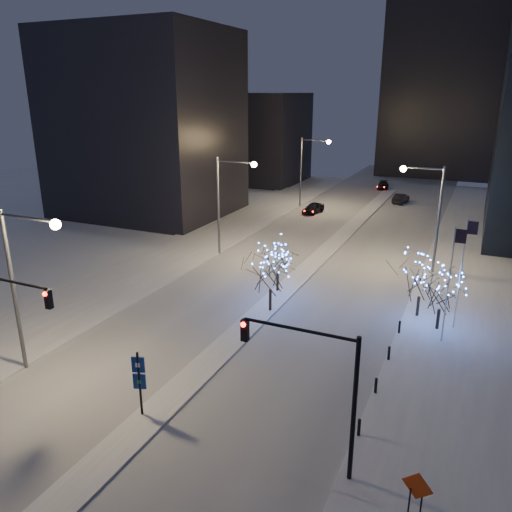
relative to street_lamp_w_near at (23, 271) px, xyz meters
The scene contains 25 objects.
ground 11.23m from the street_lamp_w_near, 12.61° to the right, with size 160.00×160.00×0.00m, color silver.
road 34.80m from the street_lamp_w_near, 74.85° to the left, with size 20.00×130.00×0.02m, color silver.
median 30.09m from the street_lamp_w_near, 72.30° to the left, with size 2.00×80.00×0.15m, color silver.
east_sidewalk 30.63m from the street_lamp_w_near, 36.94° to the left, with size 10.00×90.00×0.15m, color silver.
west_sidewalk 19.77m from the street_lamp_w_near, 105.71° to the left, with size 8.00×90.00×0.15m, color silver.
filler_west_near 42.87m from the street_lamp_w_near, 116.64° to the left, with size 22.00×18.00×24.00m, color black.
filler_west_far 70.12m from the street_lamp_w_near, 104.09° to the left, with size 18.00×16.00×16.00m, color black.
horizon_block 92.38m from the street_lamp_w_near, 80.58° to the left, with size 24.00×14.00×42.00m, color black.
street_lamp_w_near is the anchor object (origin of this frame).
street_lamp_w_mid 25.00m from the street_lamp_w_near, 90.00° to the left, with size 4.40×0.56×10.00m.
street_lamp_w_far 50.00m from the street_lamp_w_near, 90.00° to the left, with size 4.40×0.56×10.00m.
street_lamp_east 33.85m from the street_lamp_w_near, 55.81° to the left, with size 3.90×0.56×10.00m.
traffic_signal_west 2.70m from the street_lamp_w_near, 76.04° to the right, with size 5.26×0.43×7.00m.
traffic_signal_east 17.99m from the street_lamp_w_near, ahead, with size 5.26×0.43×7.00m.
flagpoles 27.07m from the street_lamp_w_near, 34.36° to the left, with size 1.35×2.60×8.00m.
bollards 21.57m from the street_lamp_w_near, 22.69° to the left, with size 0.16×12.16×0.90m.
car_near 47.12m from the street_lamp_w_near, 87.44° to the left, with size 1.74×4.31×1.47m, color black.
car_mid 60.28m from the street_lamp_w_near, 78.34° to the left, with size 1.50×4.31×1.42m, color black.
car_far 69.89m from the street_lamp_w_near, 83.87° to the left, with size 1.80×4.43×1.29m, color black.
holiday_tree_median_near 17.02m from the street_lamp_w_near, 55.67° to the left, with size 4.75×4.75×5.10m.
holiday_tree_median_far 19.99m from the street_lamp_w_near, 64.61° to the left, with size 3.52×3.52×4.35m.
holiday_tree_plaza_near 26.92m from the street_lamp_w_near, 36.34° to the left, with size 3.35×3.35×4.18m.
holiday_tree_plaza_far 26.71m from the street_lamp_w_near, 41.31° to the left, with size 4.81×4.81×4.74m.
wayfinding_sign 9.46m from the street_lamp_w_near, ahead, with size 0.66×0.30×3.76m.
construction_sign 22.95m from the street_lamp_w_near, ahead, with size 1.23×0.35×2.08m.
Camera 1 is at (14.09, -16.74, 16.17)m, focal length 35.00 mm.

